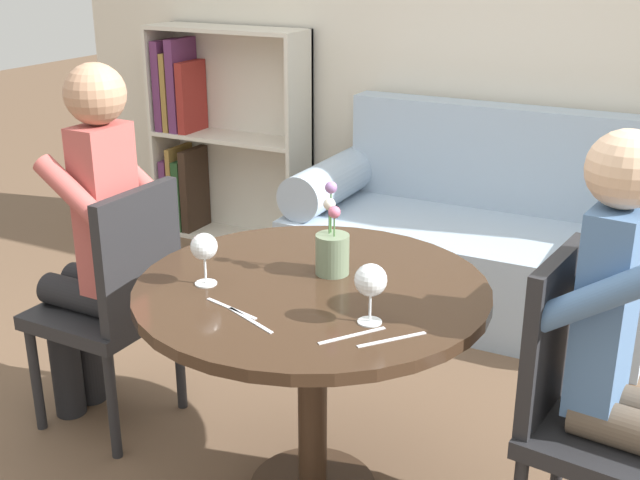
{
  "coord_description": "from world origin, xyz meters",
  "views": [
    {
      "loc": [
        1.0,
        -1.87,
        1.65
      ],
      "look_at": [
        0.0,
        0.05,
        0.84
      ],
      "focal_mm": 45.0,
      "sensor_mm": 36.0,
      "label": 1
    }
  ],
  "objects_px": {
    "couch": "(472,242)",
    "wine_glass_right": "(371,281)",
    "chair_right": "(589,406)",
    "chair_left": "(118,299)",
    "wine_glass_left": "(204,248)",
    "bookshelf_left": "(213,136)",
    "person_right": "(632,364)",
    "person_left": "(94,243)",
    "flower_vase": "(332,249)"
  },
  "relations": [
    {
      "from": "couch",
      "to": "wine_glass_right",
      "type": "xyz_separation_m",
      "value": [
        0.25,
        -1.77,
        0.53
      ]
    },
    {
      "from": "chair_right",
      "to": "wine_glass_right",
      "type": "relative_size",
      "value": 5.55
    },
    {
      "from": "chair_left",
      "to": "wine_glass_left",
      "type": "height_order",
      "value": "chair_left"
    },
    {
      "from": "chair_right",
      "to": "wine_glass_right",
      "type": "bearing_deg",
      "value": 120.18
    },
    {
      "from": "bookshelf_left",
      "to": "chair_left",
      "type": "bearing_deg",
      "value": -64.73
    },
    {
      "from": "couch",
      "to": "chair_right",
      "type": "xyz_separation_m",
      "value": [
        0.78,
        -1.53,
        0.18
      ]
    },
    {
      "from": "person_right",
      "to": "wine_glass_right",
      "type": "bearing_deg",
      "value": 115.73
    },
    {
      "from": "bookshelf_left",
      "to": "person_right",
      "type": "xyz_separation_m",
      "value": [
        2.53,
        -1.82,
        0.06
      ]
    },
    {
      "from": "bookshelf_left",
      "to": "chair_right",
      "type": "relative_size",
      "value": 1.35
    },
    {
      "from": "person_left",
      "to": "person_right",
      "type": "bearing_deg",
      "value": 92.3
    },
    {
      "from": "person_right",
      "to": "wine_glass_right",
      "type": "xyz_separation_m",
      "value": [
        -0.62,
        -0.22,
        0.19
      ]
    },
    {
      "from": "chair_right",
      "to": "couch",
      "type": "bearing_deg",
      "value": 33.29
    },
    {
      "from": "chair_left",
      "to": "chair_right",
      "type": "xyz_separation_m",
      "value": [
        1.56,
        0.05,
        0.0
      ]
    },
    {
      "from": "bookshelf_left",
      "to": "wine_glass_right",
      "type": "distance_m",
      "value": 2.8
    },
    {
      "from": "couch",
      "to": "chair_right",
      "type": "bearing_deg",
      "value": -62.94
    },
    {
      "from": "flower_vase",
      "to": "person_left",
      "type": "bearing_deg",
      "value": -176.39
    },
    {
      "from": "wine_glass_left",
      "to": "chair_right",
      "type": "bearing_deg",
      "value": 12.13
    },
    {
      "from": "chair_left",
      "to": "chair_right",
      "type": "height_order",
      "value": "same"
    },
    {
      "from": "couch",
      "to": "bookshelf_left",
      "type": "distance_m",
      "value": 1.7
    },
    {
      "from": "couch",
      "to": "flower_vase",
      "type": "distance_m",
      "value": 1.6
    },
    {
      "from": "chair_left",
      "to": "flower_vase",
      "type": "relative_size",
      "value": 3.25
    },
    {
      "from": "bookshelf_left",
      "to": "wine_glass_left",
      "type": "bearing_deg",
      "value": -55.75
    },
    {
      "from": "chair_left",
      "to": "wine_glass_left",
      "type": "bearing_deg",
      "value": 71.93
    },
    {
      "from": "wine_glass_left",
      "to": "wine_glass_right",
      "type": "bearing_deg",
      "value": -1.15
    },
    {
      "from": "chair_right",
      "to": "flower_vase",
      "type": "relative_size",
      "value": 3.25
    },
    {
      "from": "couch",
      "to": "bookshelf_left",
      "type": "height_order",
      "value": "bookshelf_left"
    },
    {
      "from": "person_right",
      "to": "wine_glass_left",
      "type": "xyz_separation_m",
      "value": [
        -1.14,
        -0.21,
        0.18
      ]
    },
    {
      "from": "chair_right",
      "to": "person_right",
      "type": "relative_size",
      "value": 0.73
    },
    {
      "from": "chair_left",
      "to": "person_left",
      "type": "relative_size",
      "value": 0.69
    },
    {
      "from": "person_left",
      "to": "chair_left",
      "type": "bearing_deg",
      "value": 89.02
    },
    {
      "from": "person_left",
      "to": "flower_vase",
      "type": "distance_m",
      "value": 0.89
    },
    {
      "from": "chair_left",
      "to": "person_right",
      "type": "distance_m",
      "value": 1.66
    },
    {
      "from": "chair_left",
      "to": "wine_glass_left",
      "type": "xyz_separation_m",
      "value": [
        0.51,
        -0.18,
        0.34
      ]
    },
    {
      "from": "couch",
      "to": "chair_right",
      "type": "height_order",
      "value": "couch"
    },
    {
      "from": "couch",
      "to": "bookshelf_left",
      "type": "xyz_separation_m",
      "value": [
        -1.65,
        0.27,
        0.28
      ]
    },
    {
      "from": "chair_left",
      "to": "wine_glass_right",
      "type": "bearing_deg",
      "value": 80.94
    },
    {
      "from": "chair_left",
      "to": "person_left",
      "type": "distance_m",
      "value": 0.21
    },
    {
      "from": "couch",
      "to": "person_right",
      "type": "height_order",
      "value": "person_right"
    },
    {
      "from": "person_right",
      "to": "wine_glass_right",
      "type": "relative_size",
      "value": 7.66
    },
    {
      "from": "bookshelf_left",
      "to": "flower_vase",
      "type": "height_order",
      "value": "bookshelf_left"
    },
    {
      "from": "person_left",
      "to": "wine_glass_left",
      "type": "relative_size",
      "value": 8.4
    },
    {
      "from": "chair_right",
      "to": "chair_left",
      "type": "bearing_deg",
      "value": 97.93
    },
    {
      "from": "wine_glass_right",
      "to": "wine_glass_left",
      "type": "bearing_deg",
      "value": 178.85
    },
    {
      "from": "chair_left",
      "to": "flower_vase",
      "type": "bearing_deg",
      "value": 95.7
    },
    {
      "from": "person_right",
      "to": "chair_left",
      "type": "bearing_deg",
      "value": 97.28
    },
    {
      "from": "person_left",
      "to": "wine_glass_left",
      "type": "bearing_deg",
      "value": 74.28
    },
    {
      "from": "chair_right",
      "to": "person_left",
      "type": "relative_size",
      "value": 0.69
    },
    {
      "from": "person_left",
      "to": "person_right",
      "type": "relative_size",
      "value": 1.05
    },
    {
      "from": "chair_right",
      "to": "person_right",
      "type": "xyz_separation_m",
      "value": [
        0.09,
        -0.02,
        0.16
      ]
    },
    {
      "from": "chair_right",
      "to": "person_left",
      "type": "distance_m",
      "value": 1.66
    }
  ]
}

